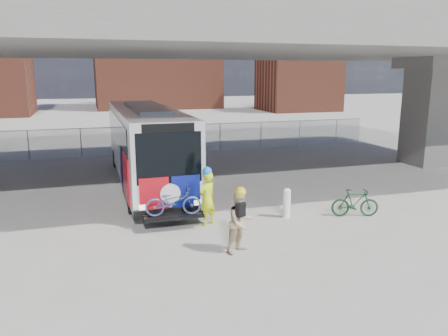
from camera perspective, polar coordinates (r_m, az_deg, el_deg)
name	(u,v)px	position (r m, az deg, el deg)	size (l,w,h in m)	color
ground	(212,204)	(17.53, -1.58, -4.77)	(160.00, 160.00, 0.00)	#9E9991
bus	(146,140)	(20.74, -10.19, 3.68)	(2.67, 12.97, 3.69)	silver
overpass	(187,42)	(20.69, -4.86, 16.13)	(40.00, 16.00, 7.95)	#605E59
chainlink_fence	(161,132)	(28.74, -8.21, 4.72)	(30.00, 0.06, 30.00)	gray
brick_buildings	(126,71)	(64.61, -12.62, 12.23)	(54.00, 22.00, 12.00)	brown
smokestack	(201,27)	(73.88, -2.98, 17.97)	(2.20, 2.20, 25.00)	brown
bollard	(287,202)	(15.97, 8.17, -4.39)	(0.29, 0.29, 1.11)	silver
cyclist_hivis	(207,197)	(14.95, -2.19, -3.82)	(0.82, 0.73, 2.06)	#CFE618
cyclist_tan	(240,222)	(12.75, 2.16, -7.00)	(1.08, 0.99, 1.97)	tan
bike_parked	(355,203)	(16.65, 16.74, -4.38)	(0.48, 1.72, 1.03)	#143E1E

